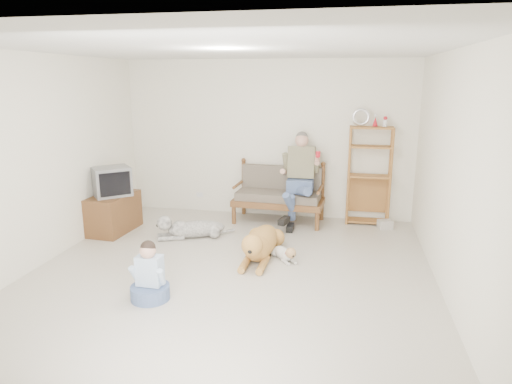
% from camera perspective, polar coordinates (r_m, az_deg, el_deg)
% --- Properties ---
extents(floor, '(5.50, 5.50, 0.00)m').
position_cam_1_polar(floor, '(5.73, -3.51, -10.56)').
color(floor, silver).
rests_on(floor, ground).
extents(ceiling, '(5.50, 5.50, 0.00)m').
position_cam_1_polar(ceiling, '(5.22, -3.97, 17.49)').
color(ceiling, silver).
rests_on(ceiling, ground).
extents(wall_back, '(5.00, 0.00, 5.00)m').
position_cam_1_polar(wall_back, '(7.97, 1.38, 6.59)').
color(wall_back, silver).
rests_on(wall_back, ground).
extents(wall_front, '(5.00, 0.00, 5.00)m').
position_cam_1_polar(wall_front, '(2.85, -18.19, -7.98)').
color(wall_front, silver).
rests_on(wall_front, ground).
extents(wall_left, '(0.00, 5.50, 5.50)m').
position_cam_1_polar(wall_left, '(6.42, -25.87, 3.37)').
color(wall_left, silver).
rests_on(wall_left, ground).
extents(wall_right, '(0.00, 5.50, 5.50)m').
position_cam_1_polar(wall_right, '(5.26, 23.61, 1.54)').
color(wall_right, silver).
rests_on(wall_right, ground).
extents(loveseat, '(1.54, 0.79, 0.95)m').
position_cam_1_polar(loveseat, '(7.75, 2.91, -0.14)').
color(loveseat, brown).
rests_on(loveseat, ground).
extents(man, '(0.58, 0.83, 1.35)m').
position_cam_1_polar(man, '(7.46, 5.26, 0.98)').
color(man, '#54679B').
rests_on(man, loveseat).
extents(etagere, '(0.72, 0.32, 1.92)m').
position_cam_1_polar(etagere, '(7.75, 13.94, 2.12)').
color(etagere, '#9D6831').
rests_on(etagere, ground).
extents(book_stack, '(0.26, 0.22, 0.14)m').
position_cam_1_polar(book_stack, '(7.73, 15.83, -3.92)').
color(book_stack, silver).
rests_on(book_stack, ground).
extents(tv_stand, '(0.57, 0.94, 0.60)m').
position_cam_1_polar(tv_stand, '(7.60, -17.39, -2.53)').
color(tv_stand, brown).
rests_on(tv_stand, ground).
extents(crt_tv, '(0.69, 0.68, 0.45)m').
position_cam_1_polar(crt_tv, '(7.43, -17.58, 1.27)').
color(crt_tv, slate).
rests_on(crt_tv, tv_stand).
extents(wall_outlet, '(0.12, 0.02, 0.08)m').
position_cam_1_polar(wall_outlet, '(8.45, -7.05, -0.33)').
color(wall_outlet, silver).
rests_on(wall_outlet, ground).
extents(golden_retriever, '(0.42, 1.61, 0.49)m').
position_cam_1_polar(golden_retriever, '(6.25, 0.51, -6.43)').
color(golden_retriever, '#C48444').
rests_on(golden_retriever, ground).
extents(shaggy_dog, '(1.16, 0.63, 0.37)m').
position_cam_1_polar(shaggy_dog, '(7.08, -8.35, -4.49)').
color(shaggy_dog, white).
rests_on(shaggy_dog, ground).
extents(terrier, '(0.41, 0.50, 0.23)m').
position_cam_1_polar(terrier, '(6.19, 3.66, -7.67)').
color(terrier, silver).
rests_on(terrier, ground).
extents(child, '(0.43, 0.43, 0.68)m').
position_cam_1_polar(child, '(5.24, -13.15, -10.45)').
color(child, '#54679B').
rests_on(child, ground).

